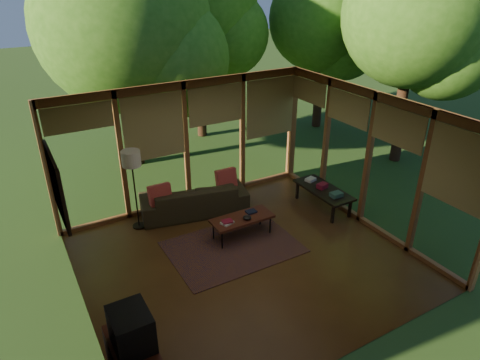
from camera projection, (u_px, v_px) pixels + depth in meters
floor at (246, 259)px, 7.67m from camera, size 5.50×5.50×0.00m
ceiling at (247, 114)px, 6.47m from camera, size 5.50×5.50×0.00m
wall_left at (73, 240)px, 5.84m from camera, size 0.04×5.00×2.70m
wall_front at (352, 278)px, 5.12m from camera, size 5.50×0.04×2.70m
window_wall_back at (186, 145)px, 9.02m from camera, size 5.50×0.12×2.70m
window_wall_right at (368, 160)px, 8.30m from camera, size 0.12×5.00×2.70m
exterior_lawn at (315, 97)px, 17.47m from camera, size 40.00×40.00×0.00m
tree_nw at (123, 24)px, 10.03m from camera, size 4.17×4.17×5.61m
tree_ne at (195, 3)px, 11.83m from camera, size 3.44×3.44×5.59m
tree_se at (416, 14)px, 10.02m from camera, size 3.48×3.48×5.49m
tree_far at (321, 19)px, 12.71m from camera, size 3.08×3.08×4.91m
rug at (233, 247)px, 8.00m from camera, size 2.35×1.67×0.01m
sofa at (194, 198)px, 9.04m from camera, size 2.36×1.31×0.65m
pillow_left at (160, 196)px, 8.54m from camera, size 0.45×0.24×0.47m
pillow_right at (226, 180)px, 9.21m from camera, size 0.45×0.24×0.47m
ct_book_lower at (227, 223)px, 7.95m from camera, size 0.26×0.22×0.03m
ct_book_upper at (227, 221)px, 7.94m from camera, size 0.21×0.17×0.03m
ct_book_side at (251, 212)px, 8.32m from camera, size 0.20×0.15×0.03m
ct_bowl at (247, 217)px, 8.08m from camera, size 0.16×0.16×0.07m
television at (131, 329)px, 5.05m from camera, size 0.45×0.55×0.50m
console_book_a at (336, 195)px, 8.82m from camera, size 0.25×0.18×0.09m
console_book_b at (322, 186)px, 9.17m from camera, size 0.25×0.20×0.10m
console_book_c at (311, 179)px, 9.49m from camera, size 0.26×0.22×0.06m
floor_lamp at (132, 163)px, 8.03m from camera, size 0.36×0.36×1.65m
coffee_table at (242, 219)px, 8.17m from camera, size 1.20×0.50×0.43m
side_console at (323, 191)px, 9.17m from camera, size 0.60×1.40×0.46m
wall_painting at (57, 186)px, 6.86m from camera, size 0.06×1.35×1.15m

